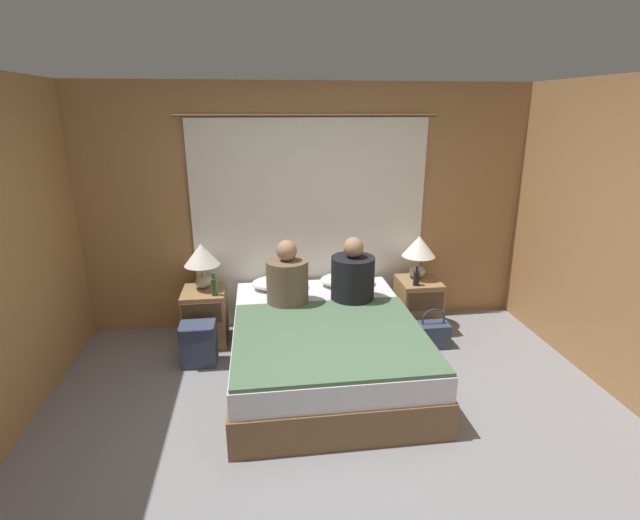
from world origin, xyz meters
name	(u,v)px	position (x,y,z in m)	size (l,w,h in m)	color
ground_plane	(344,446)	(0.00, 0.00, 0.00)	(16.00, 16.00, 0.00)	gray
wall_back	(310,209)	(0.00, 2.10, 1.25)	(4.70, 0.06, 2.50)	#A37547
curtain_panel	(310,225)	(0.00, 2.04, 1.09)	(2.60, 0.03, 2.19)	white
bed	(325,347)	(0.00, 0.96, 0.25)	(1.59, 2.05, 0.50)	brown
nightstand_left	(206,316)	(-1.09, 1.69, 0.28)	(0.41, 0.46, 0.55)	#937047
nightstand_right	(418,305)	(1.09, 1.69, 0.28)	(0.41, 0.46, 0.55)	#937047
lamp_left	(202,258)	(-1.09, 1.77, 0.86)	(0.34, 0.34, 0.45)	#B2A899
lamp_right	(419,249)	(1.09, 1.77, 0.86)	(0.34, 0.34, 0.45)	#B2A899
pillow_left	(279,283)	(-0.35, 1.77, 0.56)	(0.56, 0.36, 0.12)	white
pillow_right	(347,280)	(0.35, 1.77, 0.56)	(0.56, 0.36, 0.12)	white
blanket_on_bed	(330,336)	(0.00, 0.65, 0.52)	(1.53, 1.36, 0.03)	#4C6B4C
person_left_in_bed	(287,279)	(-0.29, 1.37, 0.75)	(0.39, 0.39, 0.62)	brown
person_right_in_bed	(353,276)	(0.32, 1.37, 0.75)	(0.41, 0.41, 0.62)	black
beer_bottle_on_left_stand	(214,286)	(-0.97, 1.56, 0.64)	(0.06, 0.06, 0.23)	#2D4C28
beer_bottle_on_right_stand	(416,278)	(1.01, 1.56, 0.63)	(0.06, 0.06, 0.20)	black
backpack_on_floor	(199,342)	(-1.12, 1.26, 0.23)	(0.31, 0.25, 0.40)	#333D56
handbag_on_floor	(432,334)	(1.12, 1.30, 0.13)	(0.32, 0.20, 0.40)	#333D56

